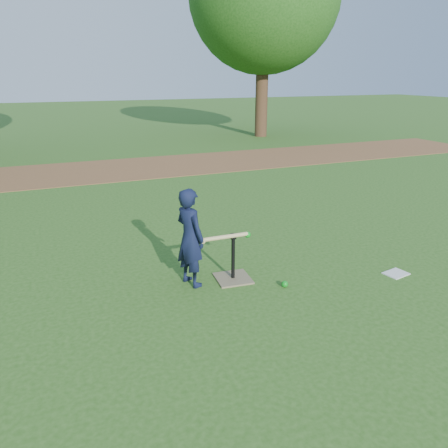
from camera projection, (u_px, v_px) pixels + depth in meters
name	position (u px, v px, depth m)	size (l,w,h in m)	color
ground	(232.00, 285.00, 5.42)	(80.00, 80.00, 0.00)	#285116
dirt_strip	(123.00, 169.00, 11.97)	(24.00, 3.00, 0.01)	brown
child	(190.00, 238.00, 5.26)	(0.45, 0.29, 1.23)	black
wiffle_ball_ground	(285.00, 284.00, 5.36)	(0.08, 0.08, 0.08)	#0D8F1A
clipboard	(396.00, 274.00, 5.71)	(0.30, 0.23, 0.01)	silver
batting_tee	(233.00, 271.00, 5.54)	(0.47, 0.47, 0.61)	#75674A
swing_action	(227.00, 237.00, 5.33)	(0.68, 0.12, 0.09)	tan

